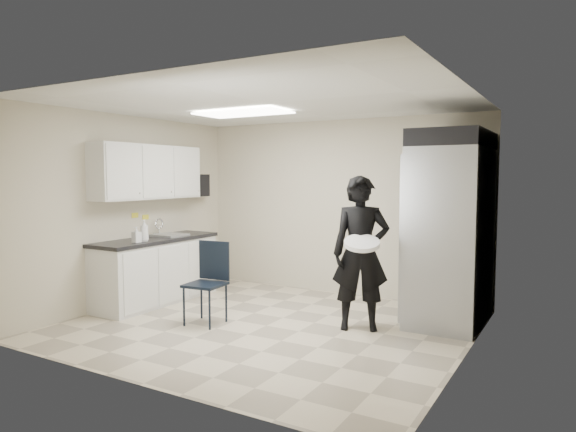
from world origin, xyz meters
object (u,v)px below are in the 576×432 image
Objects in this scene: folding_chair at (205,285)px; commercial_fridge at (451,236)px; man_tuxedo at (361,253)px; lower_counter at (157,272)px.

commercial_fridge is at bearing 26.98° from folding_chair.
commercial_fridge reaches higher than folding_chair.
folding_chair is 1.88m from man_tuxedo.
lower_counter is 0.90× the size of commercial_fridge.
lower_counter is 2.00× the size of folding_chair.
folding_chair is at bearing -21.36° from lower_counter.
commercial_fridge is 2.21× the size of folding_chair.
lower_counter is at bearing -164.12° from commercial_fridge.
lower_counter is at bearing 153.48° from folding_chair.
lower_counter is 1.37m from folding_chair.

